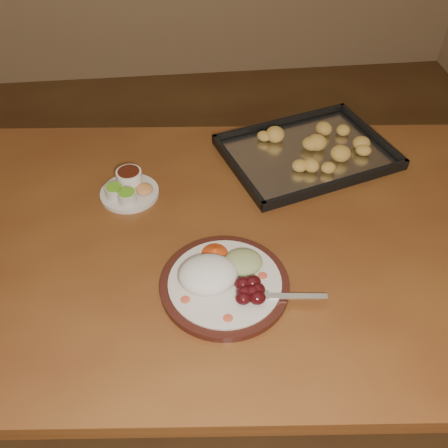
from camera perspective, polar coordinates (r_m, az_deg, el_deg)
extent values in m
plane|color=brown|center=(1.90, -9.80, -12.66)|extent=(4.00, 4.00, 0.00)
cube|color=brown|center=(1.17, -0.99, -1.91)|extent=(1.58, 1.03, 0.04)
cylinder|color=#4A2516|center=(1.83, -22.65, -1.61)|extent=(0.07, 0.07, 0.71)
cylinder|color=#4A2516|center=(1.83, 20.94, -1.14)|extent=(0.07, 0.07, 0.71)
cylinder|color=black|center=(1.04, 0.09, -6.98)|extent=(0.27, 0.27, 0.02)
cylinder|color=beige|center=(1.04, 0.09, -6.67)|extent=(0.24, 0.24, 0.01)
ellipsoid|color=#CB4B30|center=(1.01, -4.45, -8.60)|extent=(0.02, 0.02, 0.00)
ellipsoid|color=#CB4B30|center=(0.98, 0.45, -10.70)|extent=(0.02, 0.02, 0.00)
ellipsoid|color=#CB4B30|center=(1.05, 4.43, -5.89)|extent=(0.02, 0.02, 0.00)
ellipsoid|color=#CB4B30|center=(1.07, -3.89, -4.63)|extent=(0.02, 0.02, 0.00)
ellipsoid|color=white|center=(1.03, -1.85, -5.77)|extent=(0.16, 0.15, 0.06)
ellipsoid|color=#4D0B0F|center=(1.00, 2.37, -7.80)|extent=(0.03, 0.03, 0.03)
ellipsoid|color=#4D0B0F|center=(1.00, 3.82, -7.47)|extent=(0.03, 0.03, 0.03)
ellipsoid|color=#4D0B0F|center=(1.02, 3.29, -6.65)|extent=(0.03, 0.03, 0.03)
ellipsoid|color=#4D0B0F|center=(0.99, 3.84, -8.41)|extent=(0.03, 0.03, 0.03)
ellipsoid|color=#4D0B0F|center=(1.01, 2.16, -6.82)|extent=(0.03, 0.03, 0.03)
ellipsoid|color=#4D0B0F|center=(1.00, 3.31, -7.71)|extent=(0.03, 0.03, 0.03)
ellipsoid|color=#4D0B0F|center=(0.99, 2.22, -8.48)|extent=(0.03, 0.03, 0.03)
ellipsoid|color=tan|center=(1.06, 2.18, -4.36)|extent=(0.11, 0.10, 0.03)
cone|color=#CA3E12|center=(1.08, -1.07, -3.14)|extent=(0.06, 0.06, 0.03)
cube|color=silver|center=(1.02, 8.13, -8.17)|extent=(0.13, 0.03, 0.00)
cube|color=silver|center=(1.01, 4.17, -8.12)|extent=(0.04, 0.03, 0.00)
cylinder|color=silver|center=(1.00, 2.87, -8.53)|extent=(0.03, 0.01, 0.00)
cylinder|color=silver|center=(1.01, 2.86, -8.26)|extent=(0.03, 0.01, 0.00)
cylinder|color=silver|center=(1.01, 2.85, -7.99)|extent=(0.03, 0.01, 0.00)
cylinder|color=silver|center=(1.01, 2.84, -7.72)|extent=(0.03, 0.01, 0.00)
cylinder|color=beige|center=(1.27, -10.73, 3.49)|extent=(0.15, 0.15, 0.01)
cylinder|color=beige|center=(1.26, -12.37, 3.65)|extent=(0.05, 0.05, 0.03)
cylinder|color=#5EA621|center=(1.25, -12.46, 4.13)|extent=(0.04, 0.04, 0.00)
cylinder|color=beige|center=(1.24, -11.01, 3.08)|extent=(0.05, 0.05, 0.03)
cylinder|color=#5EA621|center=(1.23, -11.09, 3.57)|extent=(0.04, 0.04, 0.00)
cylinder|color=white|center=(1.29, -10.76, 5.26)|extent=(0.06, 0.06, 0.04)
cylinder|color=#3D140B|center=(1.27, -10.87, 5.90)|extent=(0.05, 0.05, 0.00)
ellipsoid|color=#D4894B|center=(1.26, -9.12, 3.99)|extent=(0.04, 0.04, 0.02)
cube|color=black|center=(1.40, 9.44, 7.79)|extent=(0.51, 0.43, 0.01)
cube|color=black|center=(1.50, 6.51, 11.47)|extent=(0.42, 0.14, 0.02)
cube|color=black|center=(1.29, 12.92, 4.53)|extent=(0.42, 0.14, 0.02)
cube|color=black|center=(1.50, 16.51, 9.90)|extent=(0.10, 0.31, 0.02)
cube|color=black|center=(1.31, 1.53, 6.25)|extent=(0.10, 0.31, 0.02)
cube|color=silver|center=(1.40, 9.47, 7.98)|extent=(0.47, 0.39, 0.00)
ellipsoid|color=gold|center=(1.41, 11.45, 9.05)|extent=(0.05, 0.05, 0.03)
ellipsoid|color=gold|center=(1.46, 12.27, 10.12)|extent=(0.06, 0.06, 0.03)
ellipsoid|color=gold|center=(1.46, 9.16, 10.68)|extent=(0.06, 0.06, 0.03)
ellipsoid|color=gold|center=(1.42, 8.48, 9.76)|extent=(0.05, 0.05, 0.03)
ellipsoid|color=gold|center=(1.41, 6.44, 9.75)|extent=(0.06, 0.06, 0.03)
ellipsoid|color=gold|center=(1.38, 7.47, 8.63)|extent=(0.06, 0.06, 0.03)
ellipsoid|color=gold|center=(1.34, 5.32, 7.56)|extent=(0.05, 0.05, 0.03)
ellipsoid|color=gold|center=(1.32, 8.21, 6.90)|extent=(0.06, 0.06, 0.03)
ellipsoid|color=gold|center=(1.32, 8.04, 6.92)|extent=(0.06, 0.06, 0.03)
ellipsoid|color=gold|center=(1.33, 11.32, 6.69)|extent=(0.05, 0.05, 0.03)
ellipsoid|color=gold|center=(1.38, 11.22, 8.08)|extent=(0.06, 0.06, 0.03)
ellipsoid|color=gold|center=(1.41, 13.73, 8.68)|extent=(0.06, 0.06, 0.03)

